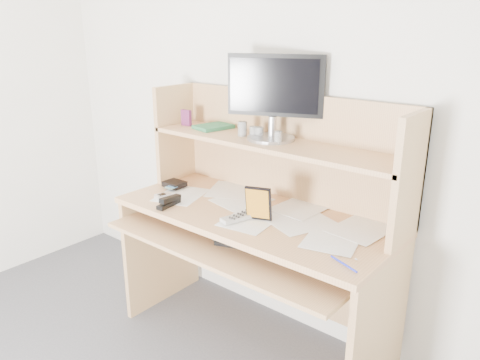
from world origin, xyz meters
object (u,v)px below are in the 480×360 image
Objects in this scene: desk at (262,218)px; monitor at (275,95)px; keyboard at (260,243)px; tv_remote at (241,217)px; game_case at (259,204)px.

monitor is at bearing 101.02° from desk.
keyboard is at bearing -86.64° from monitor.
keyboard is at bearing -55.98° from desk.
desk is 3.11× the size of monitor.
desk reaches higher than tv_remote.
monitor is at bearing 95.48° from keyboard.
game_case is at bearing 44.06° from tv_remote.
desk is at bearing -101.67° from monitor.
monitor is (-0.11, 0.26, 0.46)m from game_case.
keyboard is 0.95× the size of monitor.
keyboard is at bearing -62.92° from game_case.
tv_remote reaches higher than keyboard.
monitor is (-0.14, 0.29, 0.64)m from keyboard.
tv_remote is at bearing -174.13° from game_case.
desk is 0.22m from keyboard.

